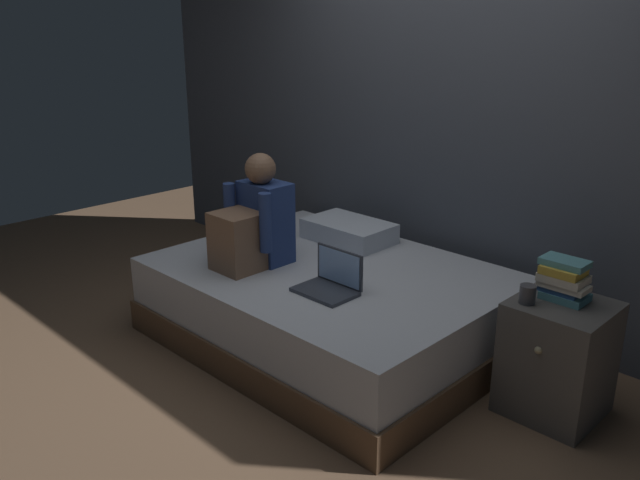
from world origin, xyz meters
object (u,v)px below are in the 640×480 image
object	(u,v)px
pillow	(349,231)
mug	(527,294)
bed	(329,305)
nightstand	(557,358)
person_sitting	(254,223)
laptop	(331,282)
book_stack	(564,280)

from	to	relation	value
pillow	mug	xyz separation A→B (m)	(1.43, -0.33, 0.09)
bed	nightstand	size ratio (longest dim) A/B	3.46
person_sitting	mug	world-z (taller)	person_sitting
person_sitting	laptop	size ratio (longest dim) A/B	2.05
laptop	person_sitting	bearing A→B (deg)	-178.50
bed	person_sitting	world-z (taller)	person_sitting
person_sitting	bed	bearing A→B (deg)	35.07
book_stack	bed	bearing A→B (deg)	-167.49
person_sitting	nightstand	bearing A→B (deg)	16.64
nightstand	person_sitting	world-z (taller)	person_sitting
bed	nightstand	distance (m)	1.32
nightstand	person_sitting	bearing A→B (deg)	-163.36
bed	person_sitting	xyz separation A→B (m)	(-0.36, -0.26, 0.49)
book_stack	pillow	bearing A→B (deg)	173.67
bed	pillow	xyz separation A→B (m)	(-0.26, 0.45, 0.30)
nightstand	mug	world-z (taller)	mug
laptop	pillow	world-z (taller)	laptop
laptop	mug	bearing A→B (deg)	21.24
nightstand	pillow	distance (m)	1.59
book_stack	mug	size ratio (longest dim) A/B	2.61
bed	laptop	distance (m)	0.45
person_sitting	mug	xyz separation A→B (m)	(1.53, 0.38, -0.10)
laptop	mug	xyz separation A→B (m)	(0.93, 0.36, 0.10)
nightstand	person_sitting	size ratio (longest dim) A/B	0.88
bed	laptop	xyz separation A→B (m)	(0.24, -0.24, 0.29)
nightstand	laptop	xyz separation A→B (m)	(-1.06, -0.48, 0.24)
bed	mug	bearing A→B (deg)	5.95
bed	pillow	bearing A→B (deg)	119.70
nightstand	pillow	size ratio (longest dim) A/B	1.03
bed	person_sitting	bearing A→B (deg)	-144.93
nightstand	mug	xyz separation A→B (m)	(-0.13, -0.12, 0.33)
person_sitting	laptop	world-z (taller)	person_sitting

